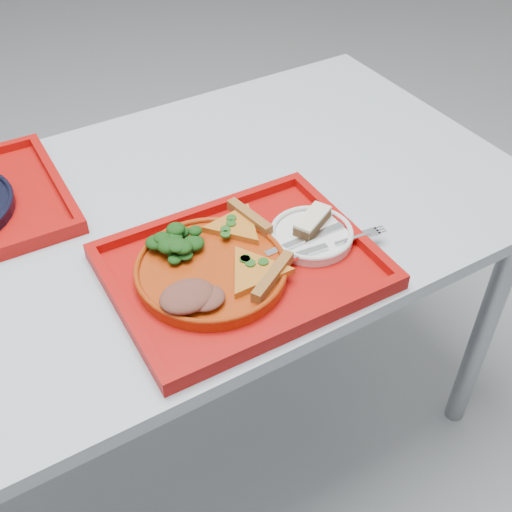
# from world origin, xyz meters

# --- Properties ---
(ground) EXTENTS (10.00, 10.00, 0.00)m
(ground) POSITION_xyz_m (0.00, 0.00, 0.00)
(ground) COLOR #979A9F
(ground) RESTS_ON ground
(table) EXTENTS (1.60, 0.80, 0.75)m
(table) POSITION_xyz_m (0.00, 0.00, 0.68)
(table) COLOR silver
(table) RESTS_ON ground
(tray_main) EXTENTS (0.46, 0.36, 0.01)m
(tray_main) POSITION_xyz_m (0.12, -0.21, 0.76)
(tray_main) COLOR #AE0C09
(tray_main) RESTS_ON table
(dinner_plate) EXTENTS (0.26, 0.26, 0.02)m
(dinner_plate) POSITION_xyz_m (0.06, -0.20, 0.77)
(dinner_plate) COLOR #A5310B
(dinner_plate) RESTS_ON tray_main
(side_plate) EXTENTS (0.15, 0.15, 0.01)m
(side_plate) POSITION_xyz_m (0.26, -0.21, 0.77)
(side_plate) COLOR white
(side_plate) RESTS_ON tray_main
(pizza_slice_a) EXTENTS (0.17, 0.17, 0.02)m
(pizza_slice_a) POSITION_xyz_m (0.12, -0.25, 0.79)
(pizza_slice_a) COLOR gold
(pizza_slice_a) RESTS_ON dinner_plate
(pizza_slice_b) EXTENTS (0.14, 0.13, 0.02)m
(pizza_slice_b) POSITION_xyz_m (0.15, -0.13, 0.79)
(pizza_slice_b) COLOR gold
(pizza_slice_b) RESTS_ON dinner_plate
(salad_heap) EXTENTS (0.09, 0.08, 0.04)m
(salad_heap) POSITION_xyz_m (0.04, -0.13, 0.80)
(salad_heap) COLOR black
(salad_heap) RESTS_ON dinner_plate
(meat_portion) EXTENTS (0.09, 0.07, 0.03)m
(meat_portion) POSITION_xyz_m (-0.01, -0.25, 0.79)
(meat_portion) COLOR brown
(meat_portion) RESTS_ON dinner_plate
(dessert_bar) EXTENTS (0.09, 0.07, 0.02)m
(dessert_bar) POSITION_xyz_m (0.27, -0.19, 0.79)
(dessert_bar) COLOR #473017
(dessert_bar) RESTS_ON side_plate
(knife) EXTENTS (0.19, 0.02, 0.01)m
(knife) POSITION_xyz_m (0.25, -0.22, 0.78)
(knife) COLOR silver
(knife) RESTS_ON side_plate
(fork) EXTENTS (0.19, 0.04, 0.01)m
(fork) POSITION_xyz_m (0.28, -0.26, 0.78)
(fork) COLOR silver
(fork) RESTS_ON side_plate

